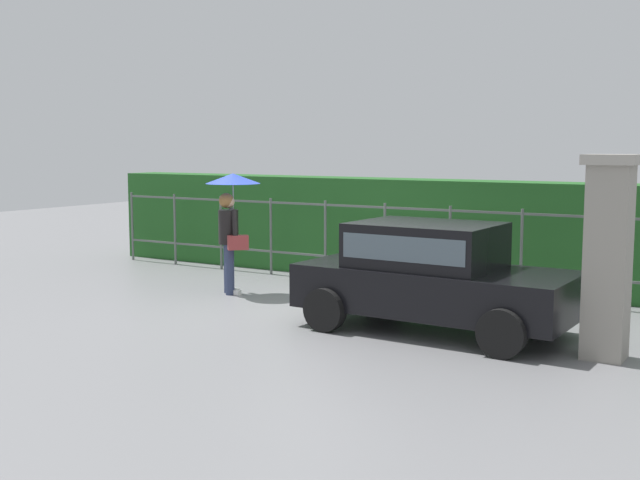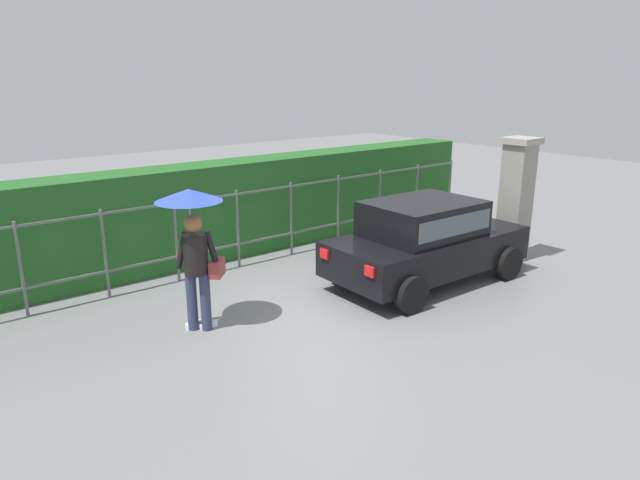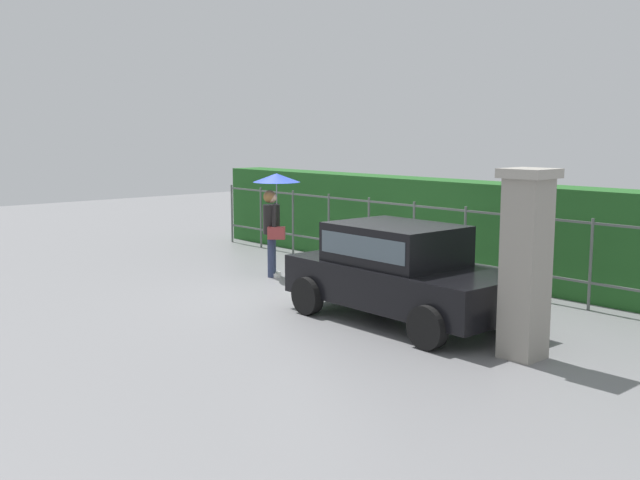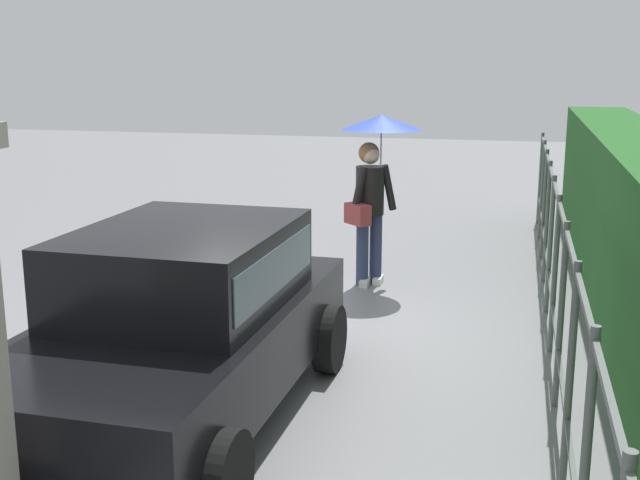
{
  "view_description": "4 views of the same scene",
  "coord_description": "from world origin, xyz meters",
  "views": [
    {
      "loc": [
        6.3,
        -10.03,
        2.52
      ],
      "look_at": [
        0.2,
        -0.15,
        1.13
      ],
      "focal_mm": 44.32,
      "sensor_mm": 36.0,
      "label": 1
    },
    {
      "loc": [
        -5.4,
        -6.52,
        3.56
      ],
      "look_at": [
        -0.15,
        0.03,
        1.12
      ],
      "focal_mm": 31.93,
      "sensor_mm": 36.0,
      "label": 2
    },
    {
      "loc": [
        9.43,
        -8.45,
        2.87
      ],
      "look_at": [
        -0.06,
        0.03,
        0.99
      ],
      "focal_mm": 41.32,
      "sensor_mm": 36.0,
      "label": 3
    },
    {
      "loc": [
        7.4,
        2.17,
        2.72
      ],
      "look_at": [
        -0.12,
        0.33,
        0.95
      ],
      "focal_mm": 45.36,
      "sensor_mm": 36.0,
      "label": 4
    }
  ],
  "objects": [
    {
      "name": "hedge_row",
      "position": [
        -0.11,
        3.41,
        0.95
      ],
      "size": [
        13.5,
        0.9,
        1.9
      ],
      "primitive_type": "cube",
      "color": "#235B23",
      "rests_on": "ground"
    },
    {
      "name": "fence_section",
      "position": [
        -0.11,
        2.57,
        0.83
      ],
      "size": [
        12.55,
        0.05,
        1.5
      ],
      "color": "#59605B",
      "rests_on": "ground"
    },
    {
      "name": "car",
      "position": [
        2.03,
        -0.21,
        0.8
      ],
      "size": [
        3.77,
        1.93,
        1.48
      ],
      "rotation": [
        0.0,
        0.0,
        -0.02
      ],
      "color": "black",
      "rests_on": "ground"
    },
    {
      "name": "gate_pillar",
      "position": [
        4.37,
        -0.45,
        1.24
      ],
      "size": [
        0.6,
        0.6,
        2.42
      ],
      "color": "gray",
      "rests_on": "ground"
    },
    {
      "name": "pedestrian",
      "position": [
        -2.0,
        0.54,
        1.47
      ],
      "size": [
        0.94,
        0.94,
        2.05
      ],
      "rotation": [
        0.0,
        0.0,
        0.81
      ],
      "color": "#2D3856",
      "rests_on": "ground"
    },
    {
      "name": "ground_plane",
      "position": [
        0.0,
        0.0,
        0.0
      ],
      "size": [
        40.0,
        40.0,
        0.0
      ],
      "primitive_type": "plane",
      "color": "slate"
    }
  ]
}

